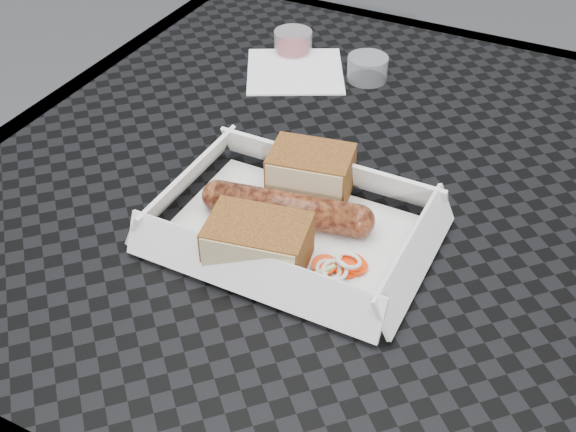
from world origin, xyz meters
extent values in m
cube|color=black|center=(0.00, 0.00, 0.74)|extent=(0.80, 0.80, 0.01)
cube|color=black|center=(0.00, 0.39, 0.73)|extent=(0.80, 0.03, 0.03)
cube|color=black|center=(-0.39, 0.00, 0.73)|extent=(0.03, 0.80, 0.03)
cylinder|color=black|center=(-0.35, 0.35, 0.36)|extent=(0.03, 0.03, 0.73)
cube|color=white|center=(-0.02, -0.10, 0.75)|extent=(0.22, 0.15, 0.00)
cylinder|color=brown|center=(-0.03, -0.09, 0.76)|extent=(0.14, 0.06, 0.03)
sphere|color=brown|center=(0.03, -0.08, 0.76)|extent=(0.03, 0.03, 0.03)
sphere|color=brown|center=(-0.10, -0.10, 0.76)|extent=(0.03, 0.03, 0.03)
cube|color=brown|center=(-0.03, -0.04, 0.77)|extent=(0.09, 0.07, 0.05)
cube|color=brown|center=(-0.03, -0.15, 0.77)|extent=(0.10, 0.07, 0.04)
cylinder|color=#F83A0A|center=(0.03, -0.13, 0.75)|extent=(0.02, 0.02, 0.00)
torus|color=white|center=(0.04, -0.13, 0.75)|extent=(0.02, 0.02, 0.00)
cube|color=#B2D17F|center=(0.05, -0.13, 0.75)|extent=(0.02, 0.02, 0.00)
cube|color=white|center=(-0.16, 0.18, 0.75)|extent=(0.16, 0.16, 0.00)
cylinder|color=maroon|center=(-0.18, 0.23, 0.76)|extent=(0.05, 0.05, 0.03)
cylinder|color=silver|center=(-0.07, 0.21, 0.76)|extent=(0.05, 0.05, 0.03)
camera|label=1|loc=(0.20, -0.56, 1.19)|focal=45.00mm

